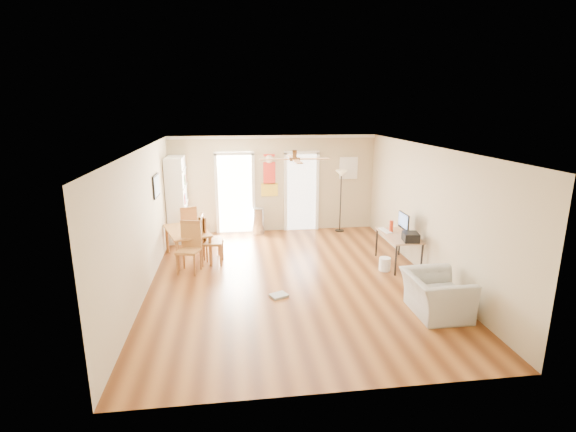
{
  "coord_description": "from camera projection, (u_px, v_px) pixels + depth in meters",
  "views": [
    {
      "loc": [
        -1.11,
        -7.83,
        3.35
      ],
      "look_at": [
        0.0,
        0.6,
        1.15
      ],
      "focal_mm": 26.6,
      "sensor_mm": 36.0,
      "label": 1
    }
  ],
  "objects": [
    {
      "name": "wall_right",
      "position": [
        428.0,
        212.0,
        8.52
      ],
      "size": [
        0.04,
        7.0,
        2.6
      ],
      "primitive_type": null,
      "color": "beige",
      "rests_on": "floor"
    },
    {
      "name": "imac",
      "position": [
        404.0,
        224.0,
        9.07
      ],
      "size": [
        0.08,
        0.52,
        0.48
      ],
      "primitive_type": null,
      "rotation": [
        0.0,
        0.0,
        0.02
      ],
      "color": "black",
      "rests_on": "computer_desk"
    },
    {
      "name": "ceiling",
      "position": [
        292.0,
        148.0,
        7.84
      ],
      "size": [
        5.5,
        7.0,
        0.0
      ],
      "primitive_type": null,
      "color": "silver",
      "rests_on": "floor"
    },
    {
      "name": "floor_cloth",
      "position": [
        279.0,
        295.0,
        7.72
      ],
      "size": [
        0.37,
        0.34,
        0.04
      ],
      "primitive_type": "cube",
      "rotation": [
        0.0,
        0.0,
        0.43
      ],
      "color": "gray",
      "rests_on": "floor"
    },
    {
      "name": "dining_chair_near",
      "position": [
        188.0,
        248.0,
        8.73
      ],
      "size": [
        0.53,
        0.53,
        1.05
      ],
      "primitive_type": null,
      "rotation": [
        0.0,
        0.0,
        -0.27
      ],
      "color": "#A77035",
      "rests_on": "floor"
    },
    {
      "name": "orange_bottle",
      "position": [
        391.0,
        226.0,
        9.31
      ],
      "size": [
        0.09,
        0.09,
        0.25
      ],
      "primitive_type": "cylinder",
      "rotation": [
        0.0,
        0.0,
        0.04
      ],
      "color": "red",
      "rests_on": "computer_desk"
    },
    {
      "name": "dining_table",
      "position": [
        188.0,
        244.0,
        9.55
      ],
      "size": [
        1.19,
        1.55,
        0.68
      ],
      "primitive_type": null,
      "rotation": [
        0.0,
        0.0,
        0.31
      ],
      "color": "#AA7B37",
      "rests_on": "floor"
    },
    {
      "name": "ac_grille",
      "position": [
        349.0,
        168.0,
        11.66
      ],
      "size": [
        0.5,
        0.04,
        0.6
      ],
      "primitive_type": "cube",
      "color": "white",
      "rests_on": "wall_back"
    },
    {
      "name": "torchiere_lamp",
      "position": [
        340.0,
        201.0,
        11.56
      ],
      "size": [
        0.4,
        0.4,
        1.68
      ],
      "primitive_type": null,
      "rotation": [
        0.0,
        0.0,
        -0.29
      ],
      "color": "black",
      "rests_on": "floor"
    },
    {
      "name": "wall_back",
      "position": [
        274.0,
        184.0,
        11.53
      ],
      "size": [
        5.5,
        0.04,
        2.6
      ],
      "primitive_type": null,
      "color": "beige",
      "rests_on": "floor"
    },
    {
      "name": "dining_chair_far",
      "position": [
        188.0,
        225.0,
        10.57
      ],
      "size": [
        0.51,
        0.51,
        0.97
      ],
      "primitive_type": null,
      "rotation": [
        0.0,
        0.0,
        3.47
      ],
      "color": "#A97436",
      "rests_on": "floor"
    },
    {
      "name": "wall_left",
      "position": [
        144.0,
        221.0,
        7.82
      ],
      "size": [
        0.04,
        7.0,
        2.6
      ],
      "primitive_type": null,
      "color": "beige",
      "rests_on": "floor"
    },
    {
      "name": "armchair",
      "position": [
        436.0,
        295.0,
        7.01
      ],
      "size": [
        0.92,
        1.05,
        0.68
      ],
      "primitive_type": "imported",
      "rotation": [
        0.0,
        0.0,
        1.57
      ],
      "color": "#ACADA7",
      "rests_on": "floor"
    },
    {
      "name": "wastebasket_b",
      "position": [
        418.0,
        279.0,
        8.15
      ],
      "size": [
        0.3,
        0.3,
        0.27
      ],
      "primitive_type": "cylinder",
      "rotation": [
        0.0,
        0.0,
        0.35
      ],
      "color": "white",
      "rests_on": "floor"
    },
    {
      "name": "wastebasket_a",
      "position": [
        385.0,
        264.0,
        8.92
      ],
      "size": [
        0.29,
        0.29,
        0.28
      ],
      "primitive_type": "cylinder",
      "rotation": [
        0.0,
        0.0,
        -0.26
      ],
      "color": "white",
      "rests_on": "floor"
    },
    {
      "name": "framed_poster",
      "position": [
        156.0,
        186.0,
        9.07
      ],
      "size": [
        0.04,
        0.66,
        0.48
      ],
      "primitive_type": "cube",
      "color": "black",
      "rests_on": "wall_left"
    },
    {
      "name": "kitchen_doorway",
      "position": [
        235.0,
        194.0,
        11.44
      ],
      "size": [
        0.9,
        0.1,
        2.1
      ],
      "primitive_type": null,
      "color": "white",
      "rests_on": "wall_back"
    },
    {
      "name": "bathroom_doorway",
      "position": [
        301.0,
        192.0,
        11.67
      ],
      "size": [
        0.8,
        0.1,
        2.1
      ],
      "primitive_type": null,
      "color": "white",
      "rests_on": "wall_back"
    },
    {
      "name": "wall_front",
      "position": [
        335.0,
        293.0,
        4.81
      ],
      "size": [
        5.5,
        0.04,
        2.6
      ],
      "primitive_type": null,
      "color": "beige",
      "rests_on": "floor"
    },
    {
      "name": "printer",
      "position": [
        411.0,
        237.0,
        8.67
      ],
      "size": [
        0.35,
        0.39,
        0.18
      ],
      "primitive_type": "cube",
      "rotation": [
        0.0,
        0.0,
        -0.16
      ],
      "color": "black",
      "rests_on": "computer_desk"
    },
    {
      "name": "trash_can",
      "position": [
        258.0,
        221.0,
        11.44
      ],
      "size": [
        0.38,
        0.38,
        0.71
      ],
      "primitive_type": "cylinder",
      "rotation": [
        0.0,
        0.0,
        0.17
      ],
      "color": "#AFB0B2",
      "rests_on": "floor"
    },
    {
      "name": "crown_molding",
      "position": [
        292.0,
        150.0,
        7.85
      ],
      "size": [
        5.5,
        7.0,
        0.08
      ],
      "primitive_type": null,
      "color": "white",
      "rests_on": "wall_back"
    },
    {
      "name": "bookshelf",
      "position": [
        177.0,
        199.0,
        10.77
      ],
      "size": [
        0.43,
        0.96,
        2.13
      ],
      "primitive_type": null,
      "rotation": [
        0.0,
        0.0,
        -0.01
      ],
      "color": "white",
      "rests_on": "floor"
    },
    {
      "name": "computer_desk",
      "position": [
        398.0,
        250.0,
        9.21
      ],
      "size": [
        0.63,
        1.26,
        0.67
      ],
      "primitive_type": null,
      "color": "#A47C59",
      "rests_on": "floor"
    },
    {
      "name": "ceiling_fan",
      "position": [
        295.0,
        159.0,
        7.6
      ],
      "size": [
        1.24,
        1.24,
        0.2
      ],
      "primitive_type": null,
      "color": "#593819",
      "rests_on": "ceiling"
    },
    {
      "name": "dining_chair_right_b",
      "position": [
        212.0,
        240.0,
        9.22
      ],
      "size": [
        0.48,
        0.48,
        1.09
      ],
      "primitive_type": null,
      "rotation": [
        0.0,
        0.0,
        1.51
      ],
      "color": "#A46C35",
      "rests_on": "floor"
    },
    {
      "name": "wall_decal",
      "position": [
        269.0,
        175.0,
        11.43
      ],
      "size": [
        0.46,
        0.03,
        1.1
      ],
      "primitive_type": "cube",
      "color": "red",
      "rests_on": "wall_back"
    },
    {
      "name": "dining_chair_right_a",
      "position": [
        212.0,
        237.0,
        9.53
      ],
      "size": [
        0.51,
        0.51,
        1.01
      ],
      "primitive_type": null,
      "rotation": [
        0.0,
        0.0,
        1.85
      ],
      "color": "#A76D36",
      "rests_on": "floor"
    },
    {
      "name": "floor",
      "position": [
        292.0,
        279.0,
        8.49
      ],
      "size": [
        7.0,
        7.0,
        0.0
      ],
      "primitive_type": "plane",
      "color": "brown",
      "rests_on": "ground"
    },
    {
      "name": "keyboard",
      "position": [
        385.0,
        230.0,
        9.41
      ],
      "size": [
        0.2,
        0.46,
        0.02
      ],
      "primitive_type": "cube",
      "rotation": [
        0.0,
        0.0,
        0.12
      ],
      "color": "silver",
      "rests_on": "computer_desk"
    }
  ]
}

